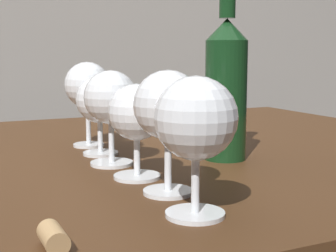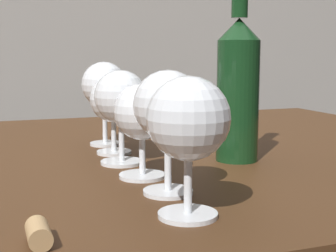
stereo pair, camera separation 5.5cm
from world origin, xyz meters
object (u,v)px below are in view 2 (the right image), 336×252
Objects in this scene: wine_glass_rose at (121,100)px; wine_glass_white at (113,100)px; wine_glass_cabernet at (188,121)px; cork at (39,233)px; wine_bottle at (238,86)px; wine_glass_amber at (168,108)px; wine_glass_port at (104,87)px; wine_glass_pinot at (142,114)px.

wine_glass_rose is 0.08m from wine_glass_white.
cork is at bearing -170.69° from wine_glass_cabernet.
wine_bottle is at bearing -34.69° from wine_glass_white.
wine_glass_amber is at bearing -89.36° from wine_glass_white.
wine_glass_rose is 0.19m from wine_bottle.
wine_glass_rose is at bearing -94.01° from wine_glass_port.
wine_glass_pinot is 0.90× the size of wine_glass_rose.
wine_bottle is at bearing -50.26° from wine_glass_port.
wine_glass_port is 0.27m from wine_bottle.
wine_glass_rose is at bearing 93.36° from wine_glass_amber.
wine_glass_cabernet is 0.18m from wine_glass_pinot.
wine_bottle reaches higher than wine_glass_white.
cork is at bearing -142.51° from wine_bottle.
wine_glass_cabernet reaches higher than wine_glass_pinot.
wine_glass_port is (0.01, 0.17, 0.01)m from wine_glass_rose.
wine_glass_amber is 0.18m from wine_glass_rose.
wine_glass_white reaches higher than cork.
wine_glass_white is 0.44× the size of wine_bottle.
wine_glass_white reaches higher than wine_glass_pinot.
wine_glass_port is at bearing 129.74° from wine_bottle.
wine_bottle is at bearing 17.45° from wine_glass_pinot.
cork is at bearing -113.37° from wine_glass_white.
wine_glass_amber reaches higher than wine_glass_white.
wine_glass_white is 0.86× the size of wine_glass_port.
wine_glass_port is at bearing 88.50° from wine_glass_cabernet.
wine_glass_rose is 0.48× the size of wine_bottle.
wine_glass_amber is 0.23m from wine_bottle.
wine_glass_rose is at bearing 167.95° from wine_bottle.
wine_glass_white is at bearing 90.64° from wine_glass_amber.
wine_glass_white is 0.09m from wine_glass_port.
wine_bottle is (0.17, 0.15, 0.01)m from wine_glass_amber.
wine_glass_cabernet is at bearing -91.50° from wine_glass_port.
wine_glass_port reaches higher than wine_glass_cabernet.
wine_glass_amber is 0.50× the size of wine_bottle.
wine_glass_white is at bearing -92.62° from wine_glass_port.
cork is (-0.17, -0.47, -0.10)m from wine_glass_port.
wine_glass_white is (0.00, 0.18, 0.00)m from wine_glass_pinot.
wine_glass_port is (0.00, 0.35, 0.00)m from wine_glass_amber.
wine_glass_port is at bearing 85.99° from wine_glass_rose.
wine_glass_pinot is 0.97× the size of wine_glass_white.
wine_glass_port is at bearing 87.38° from wine_glass_white.
wine_glass_pinot is 0.19m from wine_bottle.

